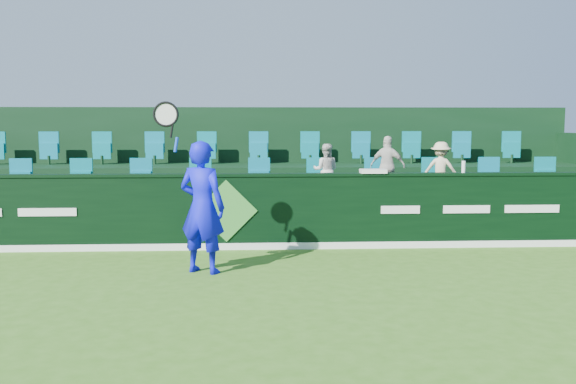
{
  "coord_description": "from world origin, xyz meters",
  "views": [
    {
      "loc": [
        0.53,
        -7.33,
        2.27
      ],
      "look_at": [
        1.03,
        2.8,
        1.15
      ],
      "focal_mm": 40.0,
      "sensor_mm": 36.0,
      "label": 1
    }
  ],
  "objects": [
    {
      "name": "spectator_middle",
      "position": [
        3.11,
        5.12,
        1.39
      ],
      "size": [
        0.75,
        0.56,
        1.19
      ],
      "primitive_type": "imported",
      "rotation": [
        0.0,
        0.0,
        2.71
      ],
      "color": "beige",
      "rests_on": "stand_tier_front"
    },
    {
      "name": "stand_rear",
      "position": [
        0.0,
        7.44,
        1.22
      ],
      "size": [
        16.0,
        4.1,
        2.6
      ],
      "color": "black",
      "rests_on": "ground"
    },
    {
      "name": "seat_row_back",
      "position": [
        0.0,
        7.3,
        1.6
      ],
      "size": [
        13.5,
        0.5,
        0.6
      ],
      "primitive_type": "cube",
      "color": "#0B7086",
      "rests_on": "stand_tier_back"
    },
    {
      "name": "seat_row_front",
      "position": [
        0.0,
        5.5,
        1.1
      ],
      "size": [
        13.5,
        0.5,
        0.6
      ],
      "primitive_type": "cube",
      "color": "#0B7086",
      "rests_on": "stand_tier_front"
    },
    {
      "name": "tennis_player",
      "position": [
        -0.28,
        2.22,
        1.01
      ],
      "size": [
        1.14,
        0.73,
        2.59
      ],
      "color": "#0D10ED",
      "rests_on": "ground"
    },
    {
      "name": "drinks_bottle",
      "position": [
        4.26,
        4.0,
        1.46
      ],
      "size": [
        0.07,
        0.07,
        0.21
      ],
      "primitive_type": "cylinder",
      "color": "white",
      "rests_on": "sponsor_hoarding"
    },
    {
      "name": "ground",
      "position": [
        0.0,
        0.0,
        0.0
      ],
      "size": [
        60.0,
        60.0,
        0.0
      ],
      "primitive_type": "plane",
      "color": "#396E1A",
      "rests_on": "ground"
    },
    {
      "name": "stand_tier_back",
      "position": [
        0.0,
        7.0,
        0.65
      ],
      "size": [
        16.0,
        1.8,
        1.3
      ],
      "primitive_type": "cube",
      "color": "black",
      "rests_on": "ground"
    },
    {
      "name": "stand_tier_front",
      "position": [
        0.0,
        5.1,
        0.4
      ],
      "size": [
        16.0,
        2.0,
        0.8
      ],
      "primitive_type": "cube",
      "color": "black",
      "rests_on": "ground"
    },
    {
      "name": "towel",
      "position": [
        2.62,
        4.0,
        1.38
      ],
      "size": [
        0.46,
        0.3,
        0.07
      ],
      "primitive_type": "cube",
      "color": "white",
      "rests_on": "sponsor_hoarding"
    },
    {
      "name": "spectator_right",
      "position": [
        4.17,
        5.12,
        1.33
      ],
      "size": [
        0.78,
        0.6,
        1.07
      ],
      "primitive_type": "imported",
      "rotation": [
        0.0,
        0.0,
        2.8
      ],
      "color": "beige",
      "rests_on": "stand_tier_front"
    },
    {
      "name": "sponsor_hoarding",
      "position": [
        0.0,
        4.0,
        0.67
      ],
      "size": [
        16.0,
        0.25,
        1.35
      ],
      "color": "black",
      "rests_on": "ground"
    },
    {
      "name": "spectator_left",
      "position": [
        1.89,
        5.12,
        1.32
      ],
      "size": [
        0.58,
        0.49,
        1.04
      ],
      "primitive_type": "imported",
      "rotation": [
        0.0,
        0.0,
        2.93
      ],
      "color": "beige",
      "rests_on": "stand_tier_front"
    }
  ]
}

